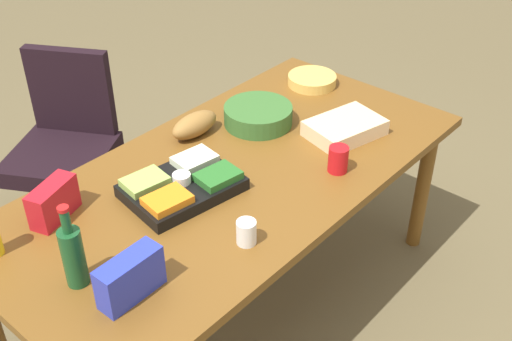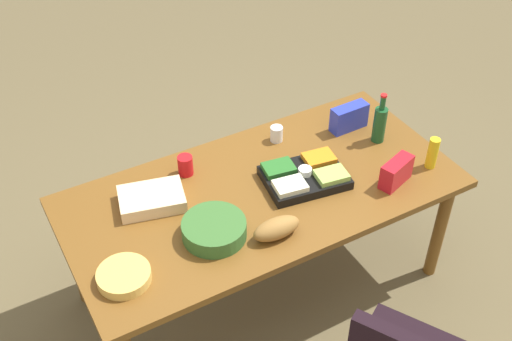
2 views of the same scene
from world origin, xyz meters
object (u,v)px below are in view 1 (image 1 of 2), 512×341
at_px(chip_bag_blue, 130,277).
at_px(chip_bag_red, 53,202).
at_px(red_solo_cup, 338,159).
at_px(office_chair, 68,164).
at_px(chip_bowl, 312,80).
at_px(conference_table, 233,187).
at_px(veggie_tray, 182,185).
at_px(sheet_cake, 345,128).
at_px(salad_bowl, 258,115).
at_px(wine_bottle, 73,255).
at_px(paper_cup, 246,232).
at_px(bread_loaf, 195,125).

xyz_separation_m(chip_bag_blue, chip_bag_red, (0.07, 0.51, -0.01)).
height_order(chip_bag_blue, red_solo_cup, chip_bag_blue).
bearing_deg(red_solo_cup, office_chair, 105.72).
distance_m(red_solo_cup, chip_bowl, 0.76).
bearing_deg(conference_table, veggie_tray, 167.17).
xyz_separation_m(sheet_cake, chip_bowl, (0.29, 0.40, -0.01)).
bearing_deg(chip_bag_blue, veggie_tray, 29.87).
distance_m(conference_table, salad_bowl, 0.42).
relative_size(wine_bottle, chip_bag_red, 1.52).
distance_m(salad_bowl, chip_bowl, 0.47).
relative_size(paper_cup, chip_bag_red, 0.45).
xyz_separation_m(sheet_cake, chip_bag_red, (-1.16, 0.46, 0.03)).
xyz_separation_m(chip_bag_blue, salad_bowl, (1.06, 0.40, -0.03)).
bearing_deg(paper_cup, red_solo_cup, 1.53).
relative_size(veggie_tray, chip_bag_blue, 2.09).
height_order(paper_cup, red_solo_cup, red_solo_cup).
relative_size(sheet_cake, paper_cup, 3.56).
height_order(sheet_cake, salad_bowl, salad_bowl).
relative_size(wine_bottle, red_solo_cup, 2.77).
xyz_separation_m(sheet_cake, wine_bottle, (-1.31, 0.13, 0.08)).
bearing_deg(conference_table, wine_bottle, -176.56).
bearing_deg(red_solo_cup, wine_bottle, 166.11).
distance_m(wine_bottle, bread_loaf, 0.96).
distance_m(veggie_tray, wine_bottle, 0.57).
relative_size(conference_table, sheet_cake, 6.37).
relative_size(chip_bag_blue, chip_bowl, 0.92).
bearing_deg(chip_bag_red, bread_loaf, 2.39).
bearing_deg(bread_loaf, chip_bowl, -7.64).
relative_size(veggie_tray, red_solo_cup, 4.18).
relative_size(sheet_cake, red_solo_cup, 2.91).
relative_size(office_chair, wine_bottle, 3.04).
xyz_separation_m(office_chair, sheet_cake, (0.64, -1.25, 0.42)).
relative_size(sheet_cake, salad_bowl, 1.04).
xyz_separation_m(conference_table, salad_bowl, (0.36, 0.18, 0.12)).
xyz_separation_m(conference_table, chip_bag_red, (-0.63, 0.29, 0.14)).
relative_size(conference_table, salad_bowl, 6.63).
height_order(veggie_tray, chip_bag_blue, chip_bag_blue).
xyz_separation_m(chip_bag_blue, bread_loaf, (0.81, 0.54, -0.02)).
relative_size(sheet_cake, chip_bag_blue, 1.45).
relative_size(conference_table, red_solo_cup, 18.52).
bearing_deg(red_solo_cup, bread_loaf, 105.99).
relative_size(paper_cup, red_solo_cup, 0.82).
relative_size(bread_loaf, chip_bag_red, 1.20).
xyz_separation_m(paper_cup, bread_loaf, (0.39, 0.65, 0.01)).
height_order(bread_loaf, chip_bag_red, chip_bag_red).
xyz_separation_m(salad_bowl, bread_loaf, (-0.25, 0.14, 0.01)).
bearing_deg(salad_bowl, sheet_cake, -63.65).
xyz_separation_m(office_chair, wine_bottle, (-0.67, -1.12, 0.50)).
xyz_separation_m(salad_bowl, red_solo_cup, (-0.07, -0.49, 0.01)).
distance_m(chip_bag_blue, paper_cup, 0.43).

